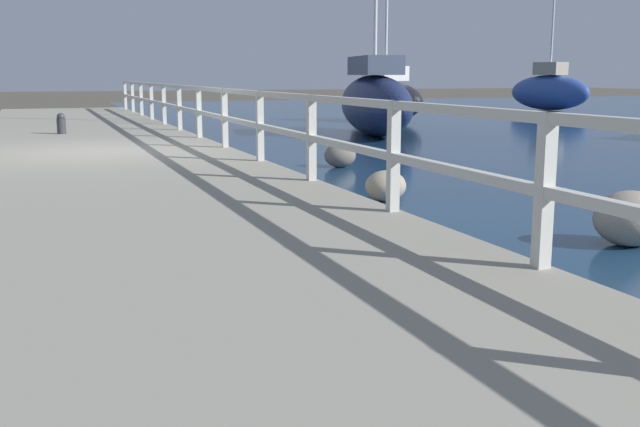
% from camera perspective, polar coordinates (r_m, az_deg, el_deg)
% --- Properties ---
extents(ground_plane, '(120.00, 120.00, 0.00)m').
position_cam_1_polar(ground_plane, '(13.53, -16.21, 3.62)').
color(ground_plane, '#4C473D').
extents(dock_walkway, '(4.55, 36.00, 0.22)m').
position_cam_1_polar(dock_walkway, '(13.52, -16.24, 4.09)').
color(dock_walkway, gray).
rests_on(dock_walkway, ground).
extents(railing, '(0.10, 32.50, 1.07)m').
position_cam_1_polar(railing, '(13.79, -7.30, 7.99)').
color(railing, beige).
rests_on(railing, dock_walkway).
extents(boulder_near_dock, '(0.67, 0.61, 0.51)m').
position_cam_1_polar(boulder_near_dock, '(7.32, 22.56, -0.35)').
color(boulder_near_dock, gray).
rests_on(boulder_near_dock, ground).
extents(boulder_upstream, '(0.51, 0.46, 0.38)m').
position_cam_1_polar(boulder_upstream, '(9.19, 5.02, 2.11)').
color(boulder_upstream, gray).
rests_on(boulder_upstream, ground).
extents(boulder_water_edge, '(0.54, 0.48, 0.40)m').
position_cam_1_polar(boulder_water_edge, '(12.56, 1.54, 4.45)').
color(boulder_water_edge, '#666056').
rests_on(boulder_water_edge, ground).
extents(mooring_bollard, '(0.20, 0.20, 0.47)m').
position_cam_1_polar(mooring_bollard, '(17.81, -19.11, 6.50)').
color(mooring_bollard, '#333338').
rests_on(mooring_bollard, dock_walkway).
extents(sailboat_blue, '(2.15, 4.20, 7.01)m').
position_cam_1_polar(sailboat_blue, '(34.27, 17.06, 8.95)').
color(sailboat_blue, '#2D4C9E').
rests_on(sailboat_blue, water_surface).
extents(sailboat_black, '(2.23, 3.56, 7.63)m').
position_cam_1_polar(sailboat_black, '(24.91, 5.00, 8.75)').
color(sailboat_black, black).
rests_on(sailboat_black, water_surface).
extents(sailboat_navy, '(2.22, 5.34, 8.35)m').
position_cam_1_polar(sailboat_navy, '(19.15, 4.17, 8.53)').
color(sailboat_navy, '#192347').
rests_on(sailboat_navy, water_surface).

